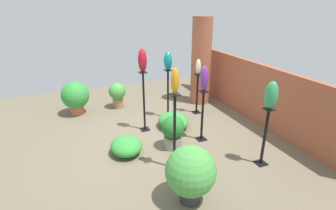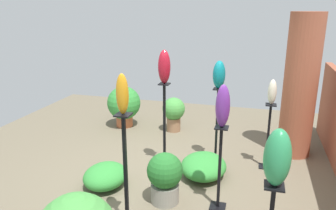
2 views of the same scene
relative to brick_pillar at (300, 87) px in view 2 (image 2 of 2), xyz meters
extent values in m
plane|color=#6B604C|center=(1.47, -1.89, -1.20)|extent=(8.00, 8.00, 0.00)
cylinder|color=#9E5138|center=(0.00, 0.00, 0.00)|extent=(0.54, 0.54, 2.39)
cube|color=black|center=(3.18, -0.48, -0.12)|extent=(0.16, 0.16, 0.02)
cube|color=black|center=(1.08, -2.02, -1.19)|extent=(0.20, 0.20, 0.01)
cube|color=black|center=(1.08, -2.02, -0.52)|extent=(0.04, 0.04, 1.36)
cube|color=black|center=(1.08, -2.02, 0.16)|extent=(0.16, 0.16, 0.02)
cube|color=black|center=(1.98, -1.05, -1.19)|extent=(0.20, 0.20, 0.01)
cube|color=black|center=(1.98, -1.05, -0.65)|extent=(0.04, 0.04, 1.09)
cube|color=black|center=(1.98, -1.05, -0.11)|extent=(0.16, 0.16, 0.02)
cube|color=black|center=(0.65, -1.27, -1.19)|extent=(0.20, 0.20, 0.01)
cube|color=black|center=(0.65, -1.27, -0.58)|extent=(0.04, 0.04, 1.23)
cube|color=black|center=(0.65, -1.27, 0.03)|extent=(0.16, 0.16, 0.02)
cube|color=black|center=(0.68, -0.46, -1.19)|extent=(0.20, 0.20, 0.01)
cube|color=black|center=(0.68, -0.46, -0.67)|extent=(0.04, 0.04, 1.05)
cube|color=black|center=(0.68, -0.46, -0.15)|extent=(0.16, 0.16, 0.02)
cube|color=black|center=(2.68, -2.00, -0.50)|extent=(0.04, 0.04, 1.39)
cube|color=black|center=(2.68, -2.00, 0.19)|extent=(0.16, 0.16, 0.02)
ellipsoid|color=#2D9356|center=(3.18, -0.48, 0.13)|extent=(0.22, 0.21, 0.48)
ellipsoid|color=maroon|center=(1.08, -2.02, 0.42)|extent=(0.17, 0.19, 0.50)
ellipsoid|color=#6B2D8C|center=(1.98, -1.05, 0.16)|extent=(0.16, 0.17, 0.52)
ellipsoid|color=#0F727A|center=(0.65, -1.27, 0.26)|extent=(0.22, 0.20, 0.44)
ellipsoid|color=beige|center=(0.68, -0.46, 0.04)|extent=(0.13, 0.13, 0.38)
ellipsoid|color=orange|center=(2.68, -2.00, 0.41)|extent=(0.12, 0.13, 0.43)
cylinder|color=gray|center=(2.04, -1.74, -1.07)|extent=(0.37, 0.37, 0.25)
sphere|color=#236B28|center=(2.04, -1.74, -0.75)|extent=(0.47, 0.47, 0.47)
cylinder|color=#B25B38|center=(-0.46, -3.37, -1.09)|extent=(0.35, 0.35, 0.22)
sphere|color=#338C38|center=(-0.46, -3.37, -0.68)|extent=(0.70, 0.70, 0.70)
cylinder|color=#936B4C|center=(-0.48, -2.29, -1.06)|extent=(0.28, 0.28, 0.28)
sphere|color=#479942|center=(-0.48, -2.29, -0.72)|extent=(0.46, 0.46, 0.46)
ellipsoid|color=#338C38|center=(1.23, -1.37, -1.03)|extent=(0.82, 0.68, 0.32)
ellipsoid|color=#338C38|center=(1.90, -2.66, -1.04)|extent=(0.69, 0.60, 0.32)
camera|label=1|loc=(6.26, -3.61, 1.60)|focal=28.00mm
camera|label=2|loc=(5.66, -0.67, 1.26)|focal=35.00mm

